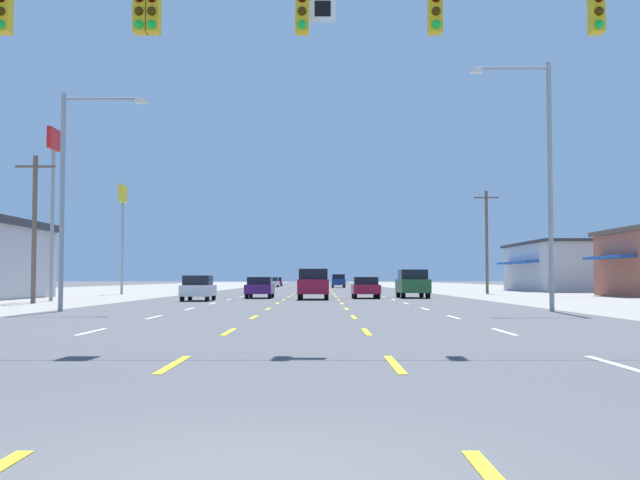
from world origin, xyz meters
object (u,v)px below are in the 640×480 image
suv_center_turn_near (311,284)px  suv_inner_right_farther (336,281)px  suv_far_right_far (411,283)px  pole_sign_left_row_1 (51,177)px  streetlight_right_row_0 (541,170)px  sedan_far_left_farthest (271,282)px  pole_sign_left_row_2 (121,212)px  hatchback_far_left_nearest (196,288)px  hatchback_far_left_distant_a (275,282)px  sedan_inner_left_midfar (258,287)px  sedan_inner_right_mid (363,287)px  streetlight_left_row_0 (69,185)px

suv_center_turn_near → suv_inner_right_farther: (3.17, 65.27, 0.00)m
suv_far_right_far → pole_sign_left_row_1: size_ratio=0.47×
pole_sign_left_row_1 → streetlight_right_row_0: size_ratio=1.01×
sedan_far_left_farthest → pole_sign_left_row_2: pole_sign_left_row_2 is taller
hatchback_far_left_nearest → sedan_far_left_farthest: hatchback_far_left_nearest is taller
suv_inner_right_farther → pole_sign_left_row_2: bearing=-112.0°
hatchback_far_left_distant_a → pole_sign_left_row_2: pole_sign_left_row_2 is taller
pole_sign_left_row_1 → pole_sign_left_row_2: size_ratio=1.11×
hatchback_far_left_nearest → pole_sign_left_row_1: 11.11m
sedan_inner_left_midfar → suv_far_right_far: (10.67, 0.70, 0.27)m
sedan_inner_left_midfar → suv_inner_right_farther: (6.90, 61.94, 0.27)m
sedan_inner_left_midfar → suv_inner_right_farther: size_ratio=0.92×
sedan_inner_right_mid → sedan_inner_left_midfar: (-7.29, 0.50, 0.00)m
hatchback_far_left_distant_a → streetlight_left_row_0: size_ratio=0.43×
sedan_inner_left_midfar → hatchback_far_left_distant_a: size_ratio=1.15×
sedan_inner_right_mid → streetlight_right_row_0: size_ratio=0.43×
pole_sign_left_row_1 → streetlight_right_row_0: (25.53, -14.86, -1.61)m
suv_center_turn_near → sedan_inner_right_mid: 4.55m
suv_inner_right_farther → hatchback_far_left_distant_a: suv_inner_right_farther is taller
suv_center_turn_near → suv_far_right_far: (6.94, 4.03, 0.00)m
suv_inner_right_farther → sedan_far_left_farthest: bearing=150.2°
pole_sign_left_row_1 → streetlight_left_row_0: 16.14m
sedan_inner_left_midfar → sedan_far_left_farthest: bearing=92.7°
sedan_inner_left_midfar → streetlight_left_row_0: 23.17m
sedan_inner_left_midfar → pole_sign_left_row_2: bearing=134.8°
streetlight_left_row_0 → suv_center_turn_near: bearing=61.8°
sedan_inner_left_midfar → suv_far_right_far: suv_far_right_far is taller
hatchback_far_left_nearest → suv_inner_right_farther: suv_inner_right_farther is taller
sedan_inner_left_midfar → streetlight_left_row_0: streetlight_left_row_0 is taller
hatchback_far_left_nearest → sedan_far_left_farthest: (0.05, 74.37, -0.03)m
streetlight_left_row_0 → streetlight_right_row_0: size_ratio=0.88×
pole_sign_left_row_2 → streetlight_left_row_0: 35.53m
pole_sign_left_row_2 → streetlight_right_row_0: size_ratio=0.90×
suv_inner_right_farther → streetlight_right_row_0: streetlight_right_row_0 is taller
suv_center_turn_near → suv_far_right_far: same height
suv_far_right_far → streetlight_right_row_0: bearing=-83.0°
hatchback_far_left_distant_a → pole_sign_left_row_1: 88.09m
sedan_inner_left_midfar → streetlight_right_row_0: size_ratio=0.43×
pole_sign_left_row_1 → suv_far_right_far: bearing=18.7°
suv_inner_right_farther → sedan_far_left_farthest: (-10.09, 5.77, -0.27)m
pole_sign_left_row_1 → pole_sign_left_row_2: (-0.82, 19.98, -0.46)m
hatchback_far_left_nearest → streetlight_left_row_0: (-2.96, -15.21, 4.47)m
suv_inner_right_farther → pole_sign_left_row_2: pole_sign_left_row_2 is taller
suv_far_right_far → suv_inner_right_farther: size_ratio=1.00×
hatchback_far_left_nearest → pole_sign_left_row_1: bearing=-177.7°
streetlight_left_row_0 → streetlight_right_row_0: (19.65, 0.00, 0.64)m
suv_center_turn_near → sedan_inner_left_midfar: bearing=138.3°
hatchback_far_left_nearest → suv_far_right_far: suv_far_right_far is taller
sedan_inner_left_midfar → streetlight_left_row_0: (-6.20, -21.87, 4.50)m
streetlight_left_row_0 → sedan_inner_right_mid: bearing=57.7°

